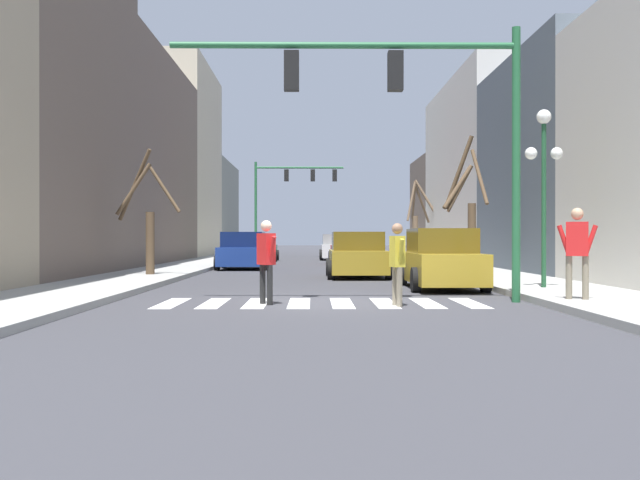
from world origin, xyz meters
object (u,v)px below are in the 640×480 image
(street_tree_right_near, at_px, (417,223))
(traffic_signal_near, at_px, (411,100))
(street_lamp_right_corner, at_px, (544,162))
(pedestrian_on_right_sidewalk, at_px, (266,255))
(pedestrian_near_right_corner, at_px, (577,245))
(car_parked_left_far, at_px, (260,248))
(car_driving_away_lane, at_px, (243,252))
(street_tree_left_near, at_px, (468,209))
(car_driving_toward_lane, at_px, (441,261))
(pedestrian_on_left_sidewalk, at_px, (397,257))
(car_parked_right_far, at_px, (336,248))
(car_parked_right_near, at_px, (349,249))
(car_parked_left_near, at_px, (357,256))
(traffic_signal_far, at_px, (287,187))
(street_tree_left_mid, at_px, (147,222))

(street_tree_right_near, bearing_deg, traffic_signal_near, -98.14)
(street_lamp_right_corner, bearing_deg, pedestrian_on_right_sidewalk, -155.64)
(street_lamp_right_corner, height_order, pedestrian_near_right_corner, street_lamp_right_corner)
(car_parked_left_far, relative_size, pedestrian_near_right_corner, 2.44)
(car_driving_away_lane, relative_size, street_tree_left_near, 0.84)
(car_driving_toward_lane, xyz_separation_m, pedestrian_on_left_sidewalk, (-1.78, -5.19, 0.23))
(pedestrian_near_right_corner, bearing_deg, car_parked_right_far, -62.11)
(car_parked_right_near, height_order, street_tree_right_near, street_tree_right_near)
(car_parked_left_near, height_order, car_driving_toward_lane, car_driving_toward_lane)
(traffic_signal_near, height_order, pedestrian_near_right_corner, traffic_signal_near)
(pedestrian_on_left_sidewalk, bearing_deg, car_driving_away_lane, 3.97)
(car_parked_left_far, bearing_deg, pedestrian_on_right_sidewalk, -175.74)
(pedestrian_on_right_sidewalk, bearing_deg, traffic_signal_near, 65.88)
(car_parked_left_far, bearing_deg, traffic_signal_far, -8.77)
(car_driving_away_lane, xyz_separation_m, car_driving_toward_lane, (6.54, -12.66, -0.00))
(street_lamp_right_corner, distance_m, pedestrian_on_left_sidewalk, 5.79)
(car_parked_right_far, bearing_deg, street_tree_right_near, -84.67)
(car_parked_right_far, relative_size, car_parked_left_near, 0.98)
(traffic_signal_near, bearing_deg, car_parked_right_far, 91.24)
(street_lamp_right_corner, distance_m, car_parked_right_near, 21.54)
(car_driving_away_lane, height_order, pedestrian_on_left_sidewalk, pedestrian_on_left_sidewalk)
(street_tree_left_near, bearing_deg, street_tree_left_mid, -172.01)
(car_parked_right_far, distance_m, street_tree_right_near, 5.40)
(traffic_signal_far, xyz_separation_m, street_tree_left_mid, (-3.82, -27.55, -3.07))
(car_parked_right_near, bearing_deg, car_parked_left_far, 46.87)
(car_parked_left_far, xyz_separation_m, car_driving_away_lane, (0.06, -11.40, 0.02))
(traffic_signal_far, distance_m, car_parked_right_near, 14.43)
(traffic_signal_near, xyz_separation_m, car_driving_away_lane, (-5.16, 16.95, -3.56))
(car_parked_right_far, relative_size, car_driving_away_lane, 0.99)
(car_parked_right_far, bearing_deg, street_tree_left_mid, 161.75)
(car_parked_right_near, xyz_separation_m, car_parked_right_far, (-0.50, 7.13, -0.02))
(pedestrian_on_left_sidewalk, bearing_deg, traffic_signal_far, -5.68)
(car_driving_toward_lane, relative_size, pedestrian_on_right_sidewalk, 2.63)
(car_parked_left_far, xyz_separation_m, street_tree_left_mid, (-2.50, -18.99, 1.16))
(pedestrian_near_right_corner, xyz_separation_m, pedestrian_on_left_sidewalk, (-3.59, 0.15, -0.24))
(car_parked_right_far, distance_m, car_driving_toward_lane, 26.54)
(car_parked_right_near, height_order, car_parked_left_far, car_parked_right_near)
(car_parked_right_near, distance_m, car_driving_away_lane, 8.33)
(car_parked_left_near, height_order, street_tree_left_mid, street_tree_left_mid)
(traffic_signal_near, relative_size, pedestrian_on_right_sidewalk, 4.30)
(car_parked_right_far, distance_m, car_parked_left_far, 5.15)
(street_tree_left_mid, bearing_deg, street_tree_left_near, 7.99)
(street_tree_right_near, bearing_deg, street_tree_left_near, -92.80)
(car_driving_away_lane, height_order, street_tree_left_mid, street_tree_left_mid)
(traffic_signal_far, height_order, street_lamp_right_corner, traffic_signal_far)
(traffic_signal_far, xyz_separation_m, car_parked_left_near, (3.34, -26.97, -4.23))
(car_parked_left_far, bearing_deg, pedestrian_on_left_sidewalk, -170.65)
(car_driving_toward_lane, height_order, street_tree_right_near, street_tree_right_near)
(traffic_signal_near, bearing_deg, pedestrian_on_left_sidewalk, -114.11)
(pedestrian_on_left_sidewalk, bearing_deg, car_parked_right_near, -11.51)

